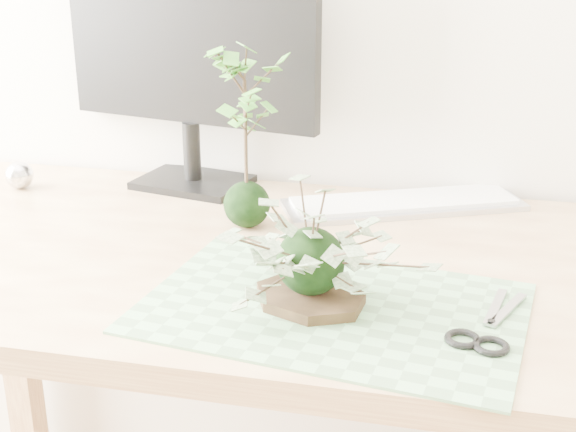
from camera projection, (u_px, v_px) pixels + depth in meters
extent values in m
cube|color=#D2B682|center=(323.00, 270.00, 1.24)|extent=(1.60, 0.70, 0.04)
cube|color=#D2B682|center=(17.00, 338.00, 1.78)|extent=(0.06, 0.06, 0.70)
cube|color=#547B53|center=(332.00, 308.00, 1.07)|extent=(0.54, 0.40, 0.00)
cylinder|color=black|center=(310.00, 297.00, 1.08)|extent=(0.21, 0.21, 0.01)
sphere|color=black|center=(311.00, 261.00, 1.06)|extent=(0.09, 0.09, 0.09)
sphere|color=black|center=(247.00, 204.00, 1.34)|extent=(0.08, 0.08, 0.08)
cylinder|color=#2F2116|center=(246.00, 139.00, 1.30)|extent=(0.01, 0.01, 0.19)
cube|color=#AAABB4|center=(403.00, 205.00, 1.44)|extent=(0.44, 0.29, 0.01)
cube|color=white|center=(404.00, 201.00, 1.44)|extent=(0.41, 0.26, 0.01)
cube|color=black|center=(193.00, 182.00, 1.55)|extent=(0.23, 0.19, 0.01)
cylinder|color=black|center=(192.00, 151.00, 1.53)|extent=(0.03, 0.03, 0.11)
cube|color=black|center=(188.00, 35.00, 1.46)|extent=(0.51, 0.13, 0.32)
sphere|color=silver|center=(19.00, 175.00, 1.53)|extent=(0.05, 0.05, 0.05)
cube|color=gray|center=(482.00, 307.00, 1.06)|extent=(0.03, 0.11, 0.00)
cube|color=gray|center=(495.00, 308.00, 1.06)|extent=(0.05, 0.11, 0.00)
torus|color=black|center=(474.00, 343.00, 0.97)|extent=(0.06, 0.06, 0.01)
torus|color=black|center=(505.00, 346.00, 0.96)|extent=(0.06, 0.06, 0.01)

